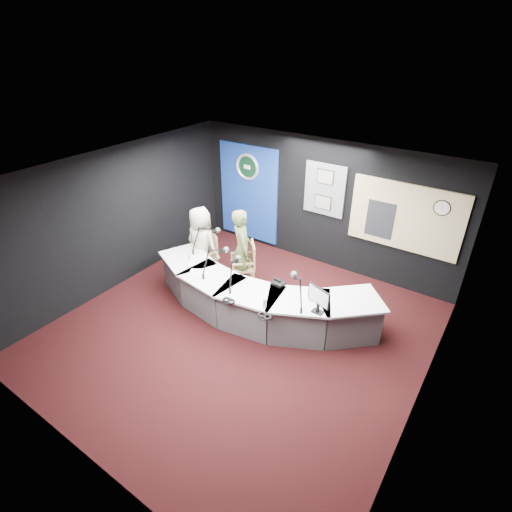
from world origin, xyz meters
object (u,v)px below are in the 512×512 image
Objects in this scene: person_woman at (242,249)px; broadcast_desk at (255,298)px; armchair_right at (242,265)px; armchair_left at (203,258)px; person_man at (202,244)px.

broadcast_desk is at bearing -175.74° from person_woman.
broadcast_desk is 1.04m from armchair_right.
armchair_right reaches higher than broadcast_desk.
armchair_left is at bearing 164.67° from broadcast_desk.
person_woman is (0.00, 0.00, 0.37)m from armchair_right.
person_man reaches higher than armchair_left.
person_woman reaches higher than person_man.
person_man is (-0.00, 0.00, 0.33)m from armchair_left.
armchair_right is at bearing -0.00° from person_woman.
armchair_right is at bearing -163.59° from person_man.
armchair_left is 0.90m from armchair_right.
broadcast_desk is at bearing 7.94° from armchair_right.
broadcast_desk is at bearing 166.54° from person_man.
armchair_left is at bearing 59.91° from person_woman.
broadcast_desk is 4.80× the size of armchair_left.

